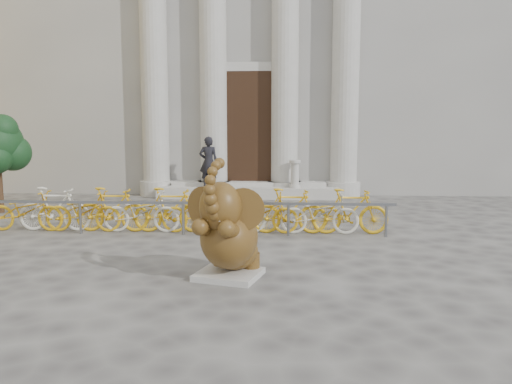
{
  "coord_description": "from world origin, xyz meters",
  "views": [
    {
      "loc": [
        1.09,
        -7.16,
        2.31
      ],
      "look_at": [
        0.62,
        2.23,
        1.1
      ],
      "focal_mm": 35.0,
      "sensor_mm": 36.0,
      "label": 1
    }
  ],
  "objects": [
    {
      "name": "ground",
      "position": [
        0.0,
        0.0,
        0.0
      ],
      "size": [
        80.0,
        80.0,
        0.0
      ],
      "primitive_type": "plane",
      "color": "#474442",
      "rests_on": "ground"
    },
    {
      "name": "classical_building",
      "position": [
        0.0,
        14.93,
        5.98
      ],
      "size": [
        22.0,
        10.7,
        12.0
      ],
      "color": "gray",
      "rests_on": "ground"
    },
    {
      "name": "entrance_steps",
      "position": [
        0.0,
        9.4,
        0.18
      ],
      "size": [
        6.0,
        1.2,
        0.36
      ],
      "primitive_type": "cube",
      "color": "#A8A59E",
      "rests_on": "ground"
    },
    {
      "name": "elephant_statue",
      "position": [
        0.28,
        0.31,
        0.68
      ],
      "size": [
        1.23,
        1.47,
        1.87
      ],
      "rotation": [
        0.0,
        0.0,
        -0.27
      ],
      "color": "#A8A59E",
      "rests_on": "ground"
    },
    {
      "name": "bike_rack",
      "position": [
        -1.04,
        3.65,
        0.5
      ],
      "size": [
        9.11,
        0.53,
        1.0
      ],
      "color": "slate",
      "rests_on": "ground"
    },
    {
      "name": "pedestrian",
      "position": [
        -1.29,
        9.05,
        1.2
      ],
      "size": [
        0.63,
        0.42,
        1.68
      ],
      "primitive_type": "imported",
      "rotation": [
        0.0,
        0.0,
        3.18
      ],
      "color": "black",
      "rests_on": "entrance_steps"
    },
    {
      "name": "balustrade_post",
      "position": [
        1.55,
        9.1,
        0.78
      ],
      "size": [
        0.37,
        0.37,
        0.91
      ],
      "color": "#A8A59E",
      "rests_on": "entrance_steps"
    }
  ]
}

